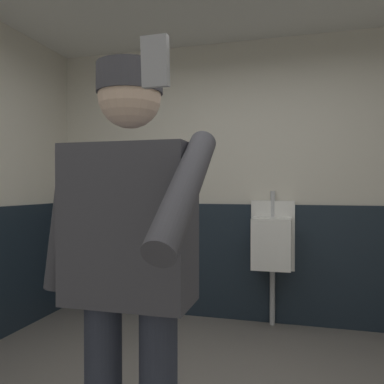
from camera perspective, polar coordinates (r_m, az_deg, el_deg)
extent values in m
cube|color=beige|center=(3.82, 8.50, 1.65)|extent=(4.55, 0.12, 2.68)
cube|color=#19232D|center=(3.81, 8.35, -10.18)|extent=(3.95, 0.03, 1.11)
cube|color=white|center=(3.73, 11.77, -6.23)|extent=(0.40, 0.05, 0.65)
cube|color=white|center=(3.57, 11.60, -7.35)|extent=(0.34, 0.30, 0.45)
cylinder|color=#B7BABF|center=(3.70, 11.77, -1.71)|extent=(0.04, 0.04, 0.24)
cylinder|color=#B7BABF|center=(3.80, 11.71, -14.56)|extent=(0.05, 0.05, 0.55)
cube|color=#3F3F47|center=(1.45, -9.09, -4.64)|extent=(0.46, 0.24, 0.58)
cylinder|color=#3F3F47|center=(1.58, -18.29, -3.67)|extent=(0.17, 0.09, 0.56)
cylinder|color=#3F3F47|center=(1.13, -1.03, 0.60)|extent=(0.09, 0.50, 0.39)
sphere|color=beige|center=(1.48, -9.13, 13.62)|extent=(0.23, 0.23, 0.23)
cylinder|color=#3F3F47|center=(1.49, -9.13, 16.00)|extent=(0.24, 0.24, 0.10)
cube|color=#A5A8B2|center=(0.90, -5.41, 18.49)|extent=(0.06, 0.03, 0.11)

